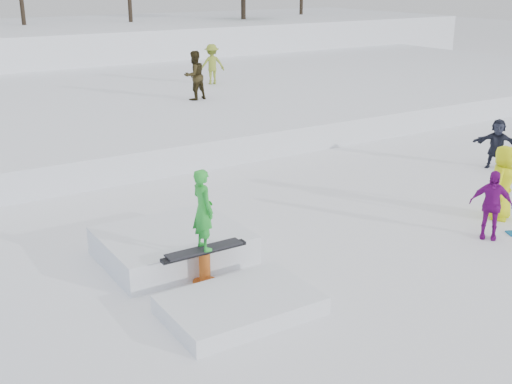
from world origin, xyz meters
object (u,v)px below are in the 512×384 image
spectator_yellow (502,182)px  spectator_purple (491,205)px  walker_olive (194,75)px  walker_ygreen (212,64)px  spectator_dark (497,144)px  jib_rail_feature (190,257)px

spectator_yellow → spectator_purple: bearing=-175.9°
walker_olive → walker_ygreen: 3.52m
walker_olive → spectator_purple: (0.03, -13.05, -0.96)m
walker_olive → spectator_dark: walker_olive is taller
spectator_dark → jib_rail_feature: (-10.21, -1.38, -0.39)m
walker_ygreen → jib_rail_feature: (-8.10, -13.96, -1.31)m
spectator_purple → spectator_yellow: spectator_yellow is taller
spectator_yellow → spectator_dark: size_ratio=1.20×
walker_olive → spectator_dark: size_ratio=1.27×
spectator_dark → jib_rail_feature: 10.31m
walker_olive → walker_ygreen: size_ratio=1.08×
spectator_yellow → spectator_dark: bearing=14.7°
walker_olive → jib_rail_feature: size_ratio=0.40×
walker_ygreen → spectator_dark: (2.11, -12.58, -0.92)m
spectator_purple → jib_rail_feature: 6.21m
walker_ygreen → spectator_dark: walker_ygreen is taller
walker_olive → spectator_dark: bearing=102.8°
spectator_purple → jib_rail_feature: bearing=-145.8°
walker_ygreen → spectator_yellow: walker_ygreen is taller
walker_ygreen → spectator_purple: walker_ygreen is taller
spectator_purple → spectator_dark: spectator_purple is taller
spectator_yellow → jib_rail_feature: size_ratio=0.38×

